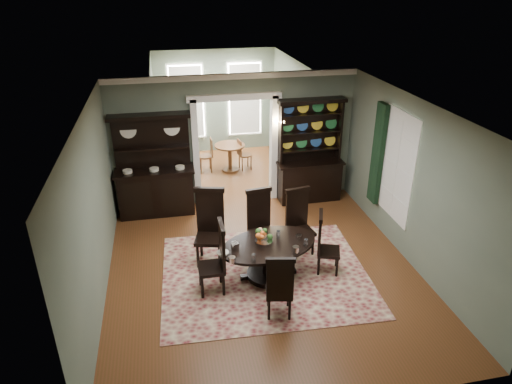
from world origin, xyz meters
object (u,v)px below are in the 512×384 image
dining_table (269,254)px  welsh_dresser (309,164)px  sideboard (155,180)px  parlor_table (230,154)px

dining_table → welsh_dresser: bearing=46.4°
dining_table → sideboard: (-1.90, 2.90, 0.31)m
sideboard → welsh_dresser: size_ratio=0.94×
sideboard → welsh_dresser: 3.55m
welsh_dresser → parlor_table: bearing=126.8°
parlor_table → sideboard: bearing=-133.9°
dining_table → sideboard: 3.48m
sideboard → dining_table: bearing=-56.5°
welsh_dresser → parlor_table: 2.61m
dining_table → parlor_table: size_ratio=2.40×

